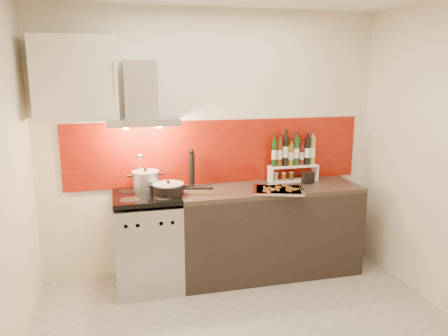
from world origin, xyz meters
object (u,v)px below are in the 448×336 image
object	(u,v)px
saute_pan	(169,189)
baking_tray	(278,190)
range_stove	(148,242)
pepper_mill	(192,169)
stock_pot	(146,181)
counter	(269,230)

from	to	relation	value
saute_pan	baking_tray	bearing A→B (deg)	-7.32
range_stove	pepper_mill	world-z (taller)	pepper_mill
stock_pot	pepper_mill	xyz separation A→B (m)	(0.45, 0.06, 0.08)
range_stove	baking_tray	bearing A→B (deg)	-8.09
stock_pot	baking_tray	xyz separation A→B (m)	(1.21, -0.31, -0.09)
stock_pot	baking_tray	world-z (taller)	stock_pot
range_stove	saute_pan	bearing A→B (deg)	-11.81
range_stove	pepper_mill	xyz separation A→B (m)	(0.46, 0.19, 0.64)
range_stove	saute_pan	xyz separation A→B (m)	(0.21, -0.04, 0.52)
range_stove	baking_tray	xyz separation A→B (m)	(1.22, -0.17, 0.47)
counter	saute_pan	distance (m)	1.12
counter	stock_pot	distance (m)	1.32
pepper_mill	counter	bearing A→B (deg)	-13.89
counter	range_stove	bearing A→B (deg)	-179.77
stock_pot	counter	bearing A→B (deg)	-6.12
stock_pot	pepper_mill	bearing A→B (deg)	7.09
stock_pot	pepper_mill	distance (m)	0.46
range_stove	saute_pan	size ratio (longest dim) A/B	1.66
saute_pan	pepper_mill	distance (m)	0.36
stock_pot	range_stove	bearing A→B (deg)	-94.31
baking_tray	range_stove	bearing A→B (deg)	171.91
stock_pot	pepper_mill	size ratio (longest dim) A/B	0.67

